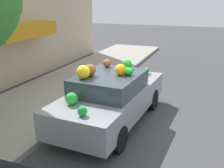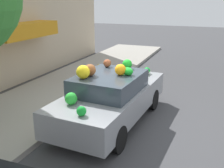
% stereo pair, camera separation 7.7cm
% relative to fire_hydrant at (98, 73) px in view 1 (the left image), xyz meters
% --- Properties ---
extents(ground_plane, '(60.00, 60.00, 0.00)m').
position_rel_fire_hydrant_xyz_m(ground_plane, '(-3.00, -1.76, -0.49)').
color(ground_plane, '#424244').
extents(sidewalk_curb, '(24.00, 3.20, 0.14)m').
position_rel_fire_hydrant_xyz_m(sidewalk_curb, '(-3.00, 0.94, -0.42)').
color(sidewalk_curb, '#9E998E').
rests_on(sidewalk_curb, ground).
extents(fire_hydrant, '(0.20, 0.20, 0.70)m').
position_rel_fire_hydrant_xyz_m(fire_hydrant, '(0.00, 0.00, 0.00)').
color(fire_hydrant, gold).
rests_on(fire_hydrant, sidewalk_curb).
extents(art_car, '(4.43, 1.98, 1.76)m').
position_rel_fire_hydrant_xyz_m(art_car, '(-3.03, -1.76, 0.28)').
color(art_car, gray).
rests_on(art_car, ground).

